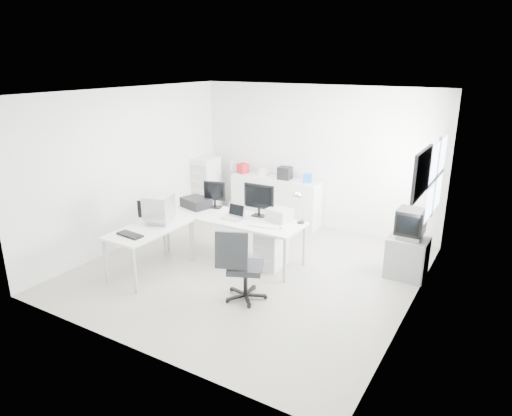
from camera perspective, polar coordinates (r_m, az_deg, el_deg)
The scene contains 30 objects.
floor at distance 7.46m, azimuth -0.79°, elevation -7.74°, with size 5.00×5.00×0.01m, color beige.
ceiling at distance 6.72m, azimuth -0.90°, elevation 14.26°, with size 5.00×5.00×0.01m, color white.
back_wall at distance 9.13m, azimuth 7.43°, elevation 6.27°, with size 5.00×0.02×2.80m, color silver.
left_wall at distance 8.50m, azimuth -15.42°, elevation 4.89°, with size 0.02×5.00×2.80m, color silver.
right_wall at distance 6.10m, azimuth 19.63°, elevation -0.67°, with size 0.02×5.00×2.80m, color silver.
window at distance 7.19m, azimuth 21.62°, elevation 3.54°, with size 0.02×1.20×1.10m, color white, non-canonical shape.
wall_picture at distance 6.06m, azimuth 20.05°, elevation 4.12°, with size 0.04×0.90×0.60m, color black, non-canonical shape.
main_desk at distance 7.74m, azimuth -2.82°, elevation -3.73°, with size 2.40×0.80×0.75m, color silver, non-canonical shape.
side_desk at distance 7.45m, azimuth -13.03°, elevation -5.11°, with size 0.70×1.40×0.75m, color silver, non-canonical shape.
drawer_pedestal at distance 7.47m, azimuth 1.91°, elevation -5.16°, with size 0.40×0.50×0.60m, color silver.
inkjet_printer at distance 8.13m, azimuth -7.49°, elevation 0.68°, with size 0.48×0.37×0.17m, color black.
lcd_monitor_small at distance 8.03m, azimuth -5.19°, elevation 1.72°, with size 0.39×0.22×0.49m, color black, non-canonical shape.
lcd_monitor_large at distance 7.54m, azimuth 0.37°, elevation 1.00°, with size 0.54×0.22×0.56m, color black, non-canonical shape.
laptop at distance 7.47m, azimuth -2.98°, elevation -0.67°, with size 0.30×0.30×0.20m, color #B7B7BA, non-canonical shape.
white_keyboard at distance 7.16m, azimuth 0.82°, elevation -2.25°, with size 0.45×0.14×0.02m, color silver.
white_mouse at distance 7.06m, azimuth 3.14°, elevation -2.39°, with size 0.06×0.06×0.06m, color silver.
laser_printer at distance 7.39m, azimuth 2.93°, elevation -0.85°, with size 0.36×0.31×0.20m, color #A7A7A7.
desk_lamp at distance 7.26m, azimuth 5.68°, elevation 0.02°, with size 0.17×0.17×0.51m, color silver, non-canonical shape.
crt_monitor at distance 7.40m, azimuth -12.04°, elevation -0.10°, with size 0.41×0.41×0.48m, color #B7B7BA, non-canonical shape.
black_keyboard at distance 7.04m, azimuth -15.47°, elevation -3.26°, with size 0.43×0.17×0.03m, color black.
office_chair at distance 6.41m, azimuth -1.35°, elevation -7.04°, with size 0.61×0.61×1.06m, color #272A2C, non-canonical shape.
tv_cabinet at distance 7.49m, azimuth 18.34°, elevation -5.89°, with size 0.59×0.49×0.65m, color gray.
crt_tv at distance 7.29m, azimuth 18.76°, elevation -1.94°, with size 0.50×0.48×0.45m, color black, non-canonical shape.
sideboard at distance 9.44m, azimuth 2.47°, elevation 1.00°, with size 1.90×0.47×0.95m, color silver.
clutter_box_a at distance 9.68m, azimuth -1.67°, elevation 4.97°, with size 0.20×0.18×0.20m, color #B21922.
clutter_box_b at distance 9.43m, azimuth 0.91°, elevation 4.45°, with size 0.15×0.13×0.15m, color silver.
clutter_box_c at distance 9.19m, azimuth 3.62°, elevation 4.39°, with size 0.25×0.23×0.25m, color black.
clutter_box_d at distance 8.99m, azimuth 6.46°, elevation 3.71°, with size 0.16×0.14×0.16m, color blue.
clutter_bottle at distance 9.87m, azimuth -3.03°, elevation 5.27°, with size 0.07×0.07×0.22m, color silver.
filing_cabinet at distance 9.95m, azimuth -6.22°, elevation 2.73°, with size 0.44×0.52×1.26m, color silver.
Camera 1 is at (3.51, -5.72, 3.26)m, focal length 32.00 mm.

